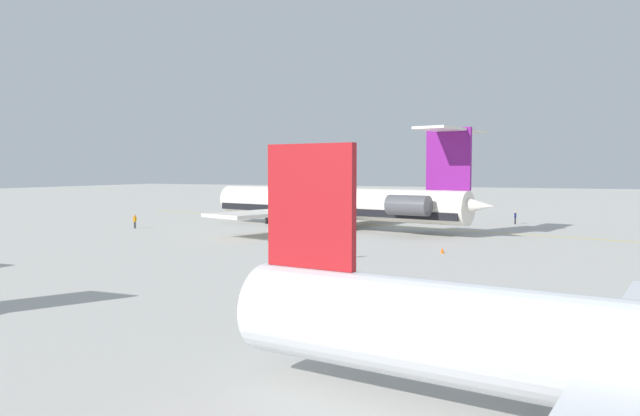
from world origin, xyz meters
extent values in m
plane|color=#B7B5AD|center=(0.00, 0.00, 0.00)|extent=(377.33, 377.33, 0.00)
cylinder|color=silver|center=(-0.25, 7.94, 3.31)|extent=(37.15, 12.49, 3.97)
cone|color=silver|center=(17.86, 3.63, 3.31)|extent=(4.91, 4.67, 3.81)
cone|color=silver|center=(-18.36, 12.25, 3.67)|extent=(6.42, 4.63, 3.38)
cube|color=black|center=(-0.25, 7.94, 2.42)|extent=(36.36, 12.38, 0.87)
cube|color=silver|center=(2.93, 17.73, 2.61)|extent=(11.35, 17.67, 0.40)
cube|color=silver|center=(-1.82, -2.23, 2.61)|extent=(8.28, 17.21, 0.40)
cylinder|color=#515156|center=(-11.99, 14.02, 3.61)|extent=(5.36, 3.39, 2.30)
cube|color=silver|center=(-12.15, 13.35, 3.61)|extent=(3.19, 1.92, 0.48)
cylinder|color=#515156|center=(-13.47, 7.80, 3.61)|extent=(5.36, 3.39, 2.30)
cube|color=silver|center=(-13.31, 8.48, 3.61)|extent=(3.19, 1.92, 0.48)
cube|color=#7A197F|center=(-15.95, 11.68, 8.81)|extent=(5.32, 1.63, 7.03)
cube|color=silver|center=(-15.61, 14.87, 12.05)|extent=(4.96, 6.50, 0.28)
cube|color=silver|center=(-17.09, 8.68, 12.05)|extent=(4.96, 6.50, 0.28)
cylinder|color=black|center=(10.82, 5.31, 1.51)|extent=(0.44, 0.44, 3.01)
cylinder|color=black|center=(-0.72, 11.32, 1.51)|extent=(0.44, 0.44, 3.01)
cylinder|color=black|center=(-2.19, 5.14, 1.51)|extent=(0.44, 0.44, 3.01)
cube|color=#B2191E|center=(-21.11, 60.99, 6.32)|extent=(3.53, 0.85, 4.41)
cylinder|color=black|center=(6.53, -17.86, 0.39)|extent=(0.10, 0.10, 0.79)
cylinder|color=black|center=(6.45, -17.75, 0.39)|extent=(0.10, 0.10, 0.79)
cylinder|color=#262628|center=(6.49, -17.80, 1.10)|extent=(0.26, 0.26, 0.62)
sphere|color=tan|center=(6.49, -17.80, 1.53)|extent=(0.25, 0.25, 0.25)
cylinder|color=#262628|center=(6.58, -17.95, 1.13)|extent=(0.07, 0.07, 0.53)
cylinder|color=#262628|center=(6.39, -17.66, 1.13)|extent=(0.07, 0.07, 0.53)
cylinder|color=black|center=(-21.34, -8.05, 0.44)|extent=(0.11, 0.11, 0.87)
cylinder|color=black|center=(-21.43, -7.93, 0.44)|extent=(0.11, 0.11, 0.87)
cylinder|color=#191E4C|center=(-21.38, -7.99, 1.22)|extent=(0.29, 0.29, 0.69)
sphere|color=#DBB28E|center=(-21.38, -7.99, 1.70)|extent=(0.27, 0.27, 0.27)
cylinder|color=#191E4C|center=(-21.26, -8.14, 1.25)|extent=(0.08, 0.08, 0.59)
cylinder|color=#191E4C|center=(-21.51, -7.84, 1.25)|extent=(0.08, 0.08, 0.59)
cylinder|color=black|center=(-11.36, 32.28, 0.39)|extent=(0.10, 0.10, 0.78)
cylinder|color=black|center=(-11.26, 32.19, 0.39)|extent=(0.10, 0.10, 0.78)
cylinder|color=orange|center=(-11.31, 32.24, 1.10)|extent=(0.26, 0.26, 0.62)
sphere|color=#8C6647|center=(-11.31, 32.24, 1.53)|extent=(0.25, 0.25, 0.25)
cylinder|color=orange|center=(-11.43, 32.36, 1.13)|extent=(0.07, 0.07, 0.53)
cylinder|color=orange|center=(-11.19, 32.11, 1.13)|extent=(0.07, 0.07, 0.53)
cylinder|color=black|center=(23.24, 18.00, 0.44)|extent=(0.11, 0.11, 0.87)
cylinder|color=black|center=(23.38, 18.06, 0.44)|extent=(0.11, 0.11, 0.87)
cylinder|color=orange|center=(23.31, 18.03, 1.22)|extent=(0.29, 0.29, 0.69)
sphere|color=tan|center=(23.31, 18.03, 1.70)|extent=(0.27, 0.27, 0.27)
cylinder|color=orange|center=(23.13, 17.96, 1.25)|extent=(0.08, 0.08, 0.59)
cylinder|color=orange|center=(23.49, 18.10, 1.25)|extent=(0.08, 0.08, 0.59)
cone|color=#EA590F|center=(15.76, -15.17, 0.28)|extent=(0.40, 0.40, 0.55)
cone|color=#EA590F|center=(-18.31, 25.58, 0.28)|extent=(0.40, 0.40, 0.55)
cone|color=#EA590F|center=(19.38, -9.52, 0.28)|extent=(0.40, 0.40, 0.55)
cube|color=gold|center=(-0.25, -0.33, 0.00)|extent=(87.43, 23.22, 0.01)
camera|label=1|loc=(-29.95, 80.57, 7.60)|focal=34.15mm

